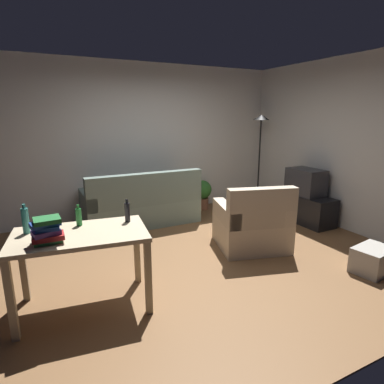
% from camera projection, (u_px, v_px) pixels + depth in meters
% --- Properties ---
extents(ground_plane, '(5.20, 4.40, 0.02)m').
position_uv_depth(ground_plane, '(202.00, 257.00, 4.19)').
color(ground_plane, brown).
extents(wall_rear, '(5.20, 0.10, 2.70)m').
position_uv_depth(wall_rear, '(145.00, 141.00, 5.77)').
color(wall_rear, silver).
rests_on(wall_rear, ground_plane).
extents(wall_right, '(0.10, 4.40, 2.70)m').
position_uv_depth(wall_right, '(348.00, 145.00, 5.00)').
color(wall_right, silver).
rests_on(wall_right, ground_plane).
extents(couch, '(1.89, 0.84, 0.92)m').
position_uv_depth(couch, '(142.00, 206.00, 5.36)').
color(couch, slate).
rests_on(couch, ground_plane).
extents(tv_stand, '(0.44, 1.10, 0.48)m').
position_uv_depth(tv_stand, '(303.00, 208.00, 5.51)').
color(tv_stand, black).
rests_on(tv_stand, ground_plane).
extents(tv, '(0.41, 0.60, 0.44)m').
position_uv_depth(tv, '(306.00, 182.00, 5.41)').
color(tv, '#2D2D33').
rests_on(tv, tv_stand).
extents(torchiere_lamp, '(0.32, 0.32, 1.81)m').
position_uv_depth(torchiere_lamp, '(260.00, 135.00, 6.33)').
color(torchiere_lamp, black).
rests_on(torchiere_lamp, ground_plane).
extents(desk, '(1.28, 0.85, 0.76)m').
position_uv_depth(desk, '(81.00, 244.00, 2.95)').
color(desk, '#C6B28E').
rests_on(desk, ground_plane).
extents(potted_plant, '(0.36, 0.36, 0.57)m').
position_uv_depth(potted_plant, '(202.00, 192.00, 6.21)').
color(potted_plant, brown).
rests_on(potted_plant, ground_plane).
extents(armchair, '(1.10, 1.05, 0.92)m').
position_uv_depth(armchair, '(253.00, 226.00, 4.38)').
color(armchair, beige).
rests_on(armchair, ground_plane).
extents(storage_box, '(0.53, 0.41, 0.30)m').
position_uv_depth(storage_box, '(373.00, 260.00, 3.75)').
color(storage_box, '#A8A399').
rests_on(storage_box, ground_plane).
extents(bottle_tall, '(0.06, 0.06, 0.28)m').
position_uv_depth(bottle_tall, '(25.00, 220.00, 2.88)').
color(bottle_tall, teal).
rests_on(bottle_tall, desk).
extents(bottle_green, '(0.05, 0.05, 0.21)m').
position_uv_depth(bottle_green, '(79.00, 217.00, 3.09)').
color(bottle_green, '#1E722D').
rests_on(bottle_green, desk).
extents(bottle_dark, '(0.05, 0.05, 0.24)m').
position_uv_depth(bottle_dark, '(127.00, 212.00, 3.20)').
color(bottle_dark, black).
rests_on(bottle_dark, desk).
extents(book_stack, '(0.26, 0.21, 0.23)m').
position_uv_depth(book_stack, '(47.00, 231.00, 2.65)').
color(book_stack, '#236B33').
rests_on(book_stack, desk).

